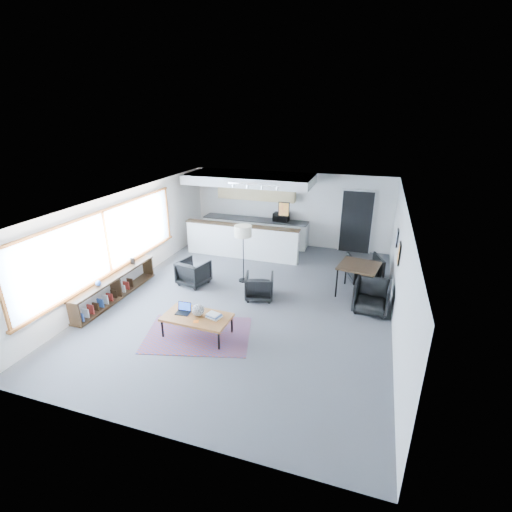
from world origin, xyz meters
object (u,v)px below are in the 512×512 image
(armchair_left, at_px, (194,271))
(coffee_table, at_px, (197,318))
(floor_lamp, at_px, (243,233))
(laptop, at_px, (184,310))
(book_stack, at_px, (214,316))
(microwave, at_px, (281,216))
(dining_table, at_px, (359,268))
(dining_chair_far, at_px, (364,270))
(ceramic_pot, at_px, (198,310))
(dining_chair_near, at_px, (372,297))
(armchair_right, at_px, (259,285))

(armchair_left, bearing_deg, coffee_table, 132.00)
(floor_lamp, bearing_deg, laptop, -97.40)
(book_stack, xyz_separation_m, microwave, (-0.07, 5.96, 0.60))
(dining_table, relative_size, dining_chair_far, 1.55)
(armchair_left, height_order, dining_chair_far, armchair_left)
(coffee_table, bearing_deg, microwave, 88.91)
(ceramic_pot, height_order, floor_lamp, floor_lamp)
(dining_chair_far, height_order, microwave, microwave)
(coffee_table, height_order, ceramic_pot, ceramic_pot)
(floor_lamp, bearing_deg, ceramic_pot, -90.12)
(ceramic_pot, bearing_deg, laptop, 175.44)
(armchair_left, distance_m, dining_chair_near, 4.78)
(book_stack, bearing_deg, dining_chair_near, 34.75)
(laptop, distance_m, dining_table, 4.62)
(microwave, bearing_deg, coffee_table, -90.95)
(laptop, bearing_deg, book_stack, -2.67)
(laptop, xyz_separation_m, floor_lamp, (0.37, 2.83, 0.90))
(armchair_right, relative_size, dining_chair_far, 0.98)
(book_stack, distance_m, armchair_left, 2.74)
(laptop, xyz_separation_m, armchair_right, (1.10, 1.99, -0.17))
(laptop, height_order, ceramic_pot, ceramic_pot)
(ceramic_pot, height_order, dining_chair_near, ceramic_pot)
(armchair_right, height_order, dining_table, dining_table)
(coffee_table, height_order, armchair_right, armchair_right)
(book_stack, relative_size, armchair_right, 0.48)
(dining_chair_near, bearing_deg, book_stack, -140.52)
(microwave, bearing_deg, floor_lamp, -93.15)
(coffee_table, xyz_separation_m, microwave, (0.30, 6.03, 0.67))
(armchair_right, xyz_separation_m, dining_chair_far, (2.53, 1.85, 0.01))
(ceramic_pot, relative_size, book_stack, 0.75)
(laptop, bearing_deg, dining_chair_near, 26.67)
(floor_lamp, xyz_separation_m, dining_chair_near, (3.52, -0.63, -1.08))
(dining_chair_near, height_order, microwave, microwave)
(book_stack, distance_m, armchair_right, 2.03)
(coffee_table, distance_m, armchair_left, 2.60)
(coffee_table, relative_size, ceramic_pot, 5.57)
(laptop, height_order, dining_table, dining_table)
(laptop, bearing_deg, armchair_right, 58.11)
(coffee_table, xyz_separation_m, dining_chair_near, (3.54, 2.27, -0.08))
(coffee_table, bearing_deg, dining_chair_near, 34.45)
(ceramic_pot, height_order, microwave, microwave)
(ceramic_pot, relative_size, dining_table, 0.23)
(floor_lamp, relative_size, microwave, 3.10)
(microwave, bearing_deg, armchair_right, -81.52)
(armchair_right, bearing_deg, book_stack, 64.82)
(microwave, bearing_deg, book_stack, -87.43)
(dining_table, distance_m, microwave, 4.13)
(book_stack, bearing_deg, armchair_right, 78.91)
(dining_table, xyz_separation_m, microwave, (-2.86, 2.96, 0.36))
(dining_chair_near, xyz_separation_m, dining_chair_far, (-0.25, 1.63, 0.01))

